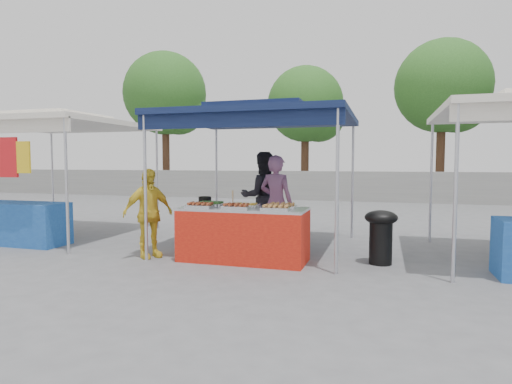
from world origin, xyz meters
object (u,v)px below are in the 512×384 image
(vendor_table, at_px, (243,234))
(cooking_pot, at_px, (205,200))
(wok_burner, at_px, (381,232))
(vendor_woman, at_px, (276,203))
(helper_man, at_px, (262,197))
(customer_person, at_px, (148,213))

(vendor_table, relative_size, cooking_pot, 9.15)
(wok_burner, relative_size, vendor_woman, 0.50)
(wok_burner, distance_m, helper_man, 2.64)
(wok_burner, distance_m, vendor_woman, 1.94)
(wok_burner, distance_m, customer_person, 3.71)
(vendor_woman, height_order, customer_person, vendor_woman)
(cooking_pot, distance_m, helper_man, 1.51)
(cooking_pot, bearing_deg, helper_man, 65.13)
(vendor_woman, bearing_deg, cooking_pot, 43.22)
(cooking_pot, height_order, vendor_woman, vendor_woman)
(vendor_woman, distance_m, helper_man, 0.84)
(vendor_table, height_order, customer_person, customer_person)
(helper_man, bearing_deg, wok_burner, 122.67)
(cooking_pot, height_order, helper_man, helper_man)
(wok_burner, relative_size, helper_man, 0.47)
(vendor_table, distance_m, cooking_pot, 1.00)
(vendor_table, distance_m, customer_person, 1.61)
(vendor_woman, relative_size, customer_person, 1.16)
(vendor_woman, bearing_deg, helper_man, -45.39)
(wok_burner, bearing_deg, helper_man, 126.30)
(cooking_pot, distance_m, customer_person, 0.97)
(cooking_pot, height_order, wok_burner, cooking_pot)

